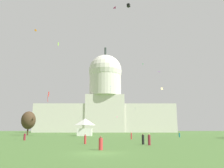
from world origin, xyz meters
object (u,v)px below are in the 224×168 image
at_px(tree_west_mid, 28,120).
at_px(person_red_lawn_far_left, 131,136).
at_px(event_tent, 85,127).
at_px(person_maroon_mid_left, 149,140).
at_px(kite_violet_mid, 159,73).
at_px(person_red_mid_center, 101,144).
at_px(capitol_building, 105,102).
at_px(person_maroon_back_right, 25,137).
at_px(person_red_lawn_far_right, 85,139).
at_px(kite_white_low, 136,108).
at_px(person_black_near_tent, 143,139).
at_px(kite_red_low, 49,95).
at_px(person_teal_back_left, 179,135).
at_px(kite_pink_low, 117,117).
at_px(kite_green_high, 143,64).
at_px(kite_magenta_high, 116,10).
at_px(kite_black_high, 128,5).
at_px(kite_gold_mid, 162,89).
at_px(kite_blue_mid, 110,87).
at_px(kite_orange_high, 36,30).
at_px(kite_lime_high, 58,44).

relative_size(tree_west_mid, person_red_lawn_far_left, 5.68).
bearing_deg(event_tent, person_maroon_mid_left, -74.27).
bearing_deg(kite_violet_mid, person_red_mid_center, 63.86).
relative_size(capitol_building, person_maroon_back_right, 73.70).
xyz_separation_m(person_red_lawn_far_right, kite_white_low, (22.63, 128.73, 16.91)).
distance_m(person_black_near_tent, kite_red_low, 26.67).
distance_m(person_red_mid_center, kite_red_low, 30.20).
distance_m(event_tent, person_red_lawn_far_right, 51.21).
distance_m(person_maroon_mid_left, person_red_mid_center, 10.83).
distance_m(person_teal_back_left, kite_white_low, 96.56).
relative_size(kite_pink_low, kite_green_high, 1.40).
bearing_deg(event_tent, person_teal_back_left, -29.17).
bearing_deg(kite_violet_mid, kite_magenta_high, 51.06).
bearing_deg(person_maroon_back_right, event_tent, 137.51).
height_order(person_teal_back_left, kite_pink_low, kite_pink_low).
relative_size(capitol_building, tree_west_mid, 11.74).
distance_m(person_maroon_back_right, kite_black_high, 58.27).
xyz_separation_m(person_teal_back_left, person_red_mid_center, (-22.64, -45.04, 0.04)).
distance_m(tree_west_mid, person_teal_back_left, 63.10).
relative_size(kite_gold_mid, kite_blue_mid, 0.32).
relative_size(person_maroon_mid_left, kite_gold_mid, 1.35).
bearing_deg(person_red_lawn_far_left, tree_west_mid, -26.24).
height_order(event_tent, kite_magenta_high, kite_magenta_high).
height_order(person_maroon_back_right, kite_gold_mid, kite_gold_mid).
relative_size(person_red_lawn_far_right, kite_pink_low, 1.46).
bearing_deg(kite_orange_high, person_red_mid_center, 27.34).
relative_size(person_maroon_mid_left, person_maroon_back_right, 1.07).
distance_m(person_maroon_back_right, kite_magenta_high, 58.00).
bearing_deg(person_teal_back_left, person_maroon_mid_left, -147.57).
distance_m(person_red_lawn_far_right, kite_lime_high, 69.52).
relative_size(person_black_near_tent, kite_black_high, 1.19).
xyz_separation_m(tree_west_mid, kite_green_high, (56.90, 46.07, 38.98)).
bearing_deg(person_black_near_tent, kite_red_low, 44.03).
xyz_separation_m(capitol_building, kite_red_low, (-9.70, -143.99, -15.73)).
bearing_deg(kite_red_low, event_tent, 34.62).
relative_size(event_tent, person_black_near_tent, 3.86).
bearing_deg(kite_lime_high, kite_violet_mid, -3.49).
distance_m(tree_west_mid, kite_lime_high, 35.41).
height_order(tree_west_mid, kite_violet_mid, kite_violet_mid).
height_order(tree_west_mid, kite_black_high, kite_black_high).
height_order(tree_west_mid, kite_lime_high, kite_lime_high).
relative_size(kite_gold_mid, kite_black_high, 0.90).
bearing_deg(person_teal_back_left, person_maroon_back_right, 172.83).
distance_m(person_red_lawn_far_left, person_teal_back_left, 22.76).
xyz_separation_m(person_red_mid_center, kite_white_low, (19.57, 140.04, 16.94)).
distance_m(person_red_lawn_far_left, kite_blue_mid, 97.95).
bearing_deg(kite_green_high, person_red_mid_center, -42.29).
bearing_deg(capitol_building, kite_green_high, -62.97).
relative_size(capitol_building, kite_red_low, 49.05).
distance_m(person_maroon_mid_left, kite_red_low, 28.30).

